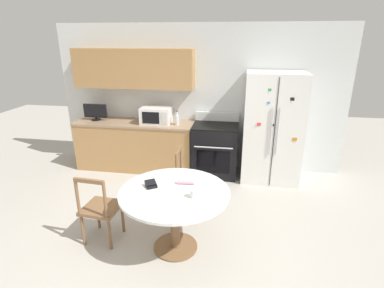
{
  "coord_description": "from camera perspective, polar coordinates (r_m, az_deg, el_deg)",
  "views": [
    {
      "loc": [
        0.77,
        -2.74,
        2.37
      ],
      "look_at": [
        0.13,
        1.15,
        0.95
      ],
      "focal_mm": 28.0,
      "sensor_mm": 36.0,
      "label": 1
    }
  ],
  "objects": [
    {
      "name": "dining_table",
      "position": [
        3.43,
        -3.32,
        -11.01
      ],
      "size": [
        1.24,
        1.24,
        0.76
      ],
      "color": "white",
      "rests_on": "ground_plane"
    },
    {
      "name": "counter_bottle",
      "position": [
        5.28,
        -2.85,
        4.68
      ],
      "size": [
        0.08,
        0.08,
        0.25
      ],
      "color": "silver",
      "rests_on": "kitchen_counter"
    },
    {
      "name": "dining_chair_far",
      "position": [
        4.3,
        -0.36,
        -6.98
      ],
      "size": [
        0.43,
        0.43,
        0.9
      ],
      "rotation": [
        0.0,
        0.0,
        4.73
      ],
      "color": "brown",
      "rests_on": "ground_plane"
    },
    {
      "name": "candle_glass",
      "position": [
        3.21,
        0.29,
        -9.52
      ],
      "size": [
        0.08,
        0.08,
        0.09
      ],
      "color": "silver",
      "rests_on": "dining_table"
    },
    {
      "name": "folded_napkin",
      "position": [
        3.49,
        -1.22,
        -7.25
      ],
      "size": [
        0.2,
        0.07,
        0.05
      ],
      "color": "pink",
      "rests_on": "dining_table"
    },
    {
      "name": "ground_plane",
      "position": [
        3.71,
        -5.17,
        -20.06
      ],
      "size": [
        14.0,
        14.0,
        0.0
      ],
      "primitive_type": "plane",
      "color": "#B2ADA3"
    },
    {
      "name": "microwave",
      "position": [
        5.4,
        -6.82,
        5.46
      ],
      "size": [
        0.52,
        0.39,
        0.29
      ],
      "color": "white",
      "rests_on": "kitchen_counter"
    },
    {
      "name": "kitchen_counter",
      "position": [
        5.71,
        -10.64,
        -0.2
      ],
      "size": [
        2.18,
        0.64,
        0.9
      ],
      "color": "#AD7F4C",
      "rests_on": "ground_plane"
    },
    {
      "name": "oven_range",
      "position": [
        5.37,
        4.41,
        -1.0
      ],
      "size": [
        0.79,
        0.68,
        1.08
      ],
      "color": "black",
      "rests_on": "ground_plane"
    },
    {
      "name": "dining_chair_left",
      "position": [
        3.81,
        -17.04,
        -11.69
      ],
      "size": [
        0.45,
        0.45,
        0.9
      ],
      "rotation": [
        0.0,
        0.0,
        6.21
      ],
      "color": "brown",
      "rests_on": "ground_plane"
    },
    {
      "name": "back_wall",
      "position": [
        5.52,
        -2.05,
        10.13
      ],
      "size": [
        5.2,
        0.44,
        2.6
      ],
      "color": "silver",
      "rests_on": "ground_plane"
    },
    {
      "name": "wallet",
      "position": [
        3.47,
        -7.84,
        -7.65
      ],
      "size": [
        0.17,
        0.17,
        0.07
      ],
      "color": "black",
      "rests_on": "dining_table"
    },
    {
      "name": "countertop_tv",
      "position": [
        5.83,
        -17.94,
        5.92
      ],
      "size": [
        0.43,
        0.16,
        0.31
      ],
      "color": "black",
      "rests_on": "kitchen_counter"
    },
    {
      "name": "refrigerator",
      "position": [
        5.21,
        15.02,
        2.95
      ],
      "size": [
        0.95,
        0.73,
        1.84
      ],
      "color": "white",
      "rests_on": "ground_plane"
    }
  ]
}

